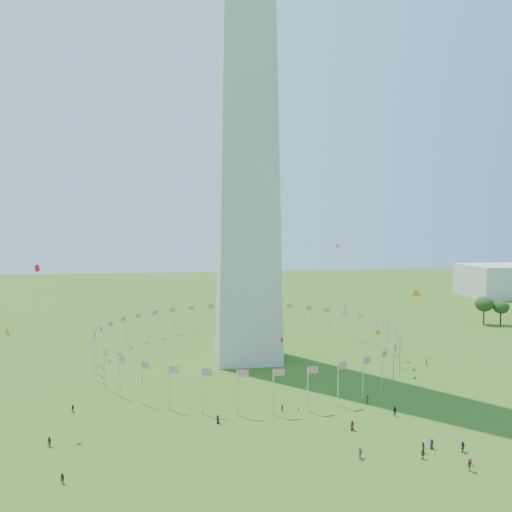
% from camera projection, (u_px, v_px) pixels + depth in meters
% --- Properties ---
extents(ground, '(600.00, 600.00, 0.00)m').
position_uv_depth(ground, '(283.00, 437.00, 86.52)').
color(ground, '#2F5614').
rests_on(ground, ground).
extents(washington_monument, '(16.80, 16.80, 169.00)m').
position_uv_depth(washington_monument, '(247.00, 42.00, 130.49)').
color(washington_monument, beige).
rests_on(washington_monument, ground).
extents(flag_ring, '(80.24, 80.24, 9.00)m').
position_uv_depth(flag_ring, '(248.00, 343.00, 135.64)').
color(flag_ring, silver).
rests_on(flag_ring, ground).
extents(crowd, '(95.14, 79.93, 1.95)m').
position_uv_depth(crowd, '(370.00, 437.00, 84.24)').
color(crowd, black).
rests_on(crowd, ground).
extents(kites_aloft, '(118.32, 86.81, 27.94)m').
position_uv_depth(kites_aloft, '(314.00, 295.00, 112.35)').
color(kites_aloft, orange).
rests_on(kites_aloft, ground).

